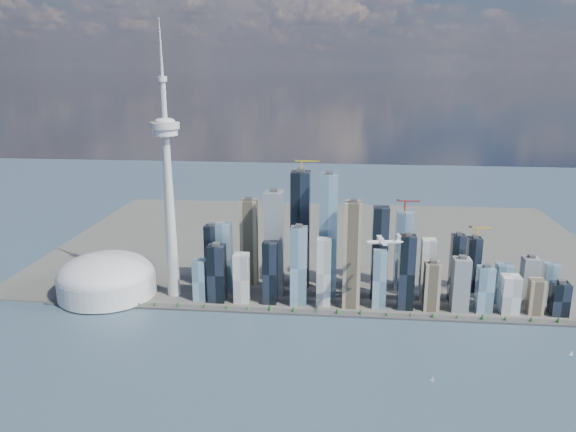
# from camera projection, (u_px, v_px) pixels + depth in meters

# --- Properties ---
(ground) EXTENTS (4000.00, 4000.00, 0.00)m
(ground) POSITION_uv_depth(u_px,v_px,m) (307.00, 384.00, 849.19)
(ground) COLOR #314257
(ground) RESTS_ON ground
(seawall) EXTENTS (1100.00, 22.00, 4.00)m
(seawall) POSITION_uv_depth(u_px,v_px,m) (316.00, 313.00, 1089.01)
(seawall) COLOR #383838
(seawall) RESTS_ON ground
(land) EXTENTS (1400.00, 900.00, 3.00)m
(land) POSITION_uv_depth(u_px,v_px,m) (324.00, 243.00, 1521.73)
(land) COLOR #4C4C47
(land) RESTS_ON ground
(shoreline_trees) EXTENTS (960.53, 7.20, 8.80)m
(shoreline_trees) POSITION_uv_depth(u_px,v_px,m) (316.00, 310.00, 1087.26)
(shoreline_trees) COLOR #3F2D1E
(shoreline_trees) RESTS_ON seawall
(skyscraper_cluster) EXTENTS (736.00, 142.00, 276.91)m
(skyscraper_cluster) POSITION_uv_depth(u_px,v_px,m) (348.00, 258.00, 1144.98)
(skyscraper_cluster) COLOR black
(skyscraper_cluster) RESTS_ON land
(needle_tower) EXTENTS (56.00, 56.00, 550.50)m
(needle_tower) POSITION_uv_depth(u_px,v_px,m) (168.00, 186.00, 1115.06)
(needle_tower) COLOR #B0B0AA
(needle_tower) RESTS_ON land
(dome_stadium) EXTENTS (200.00, 200.00, 86.00)m
(dome_stadium) POSITION_uv_depth(u_px,v_px,m) (107.00, 278.00, 1169.57)
(dome_stadium) COLOR silver
(dome_stadium) RESTS_ON land
(airplane) EXTENTS (69.40, 61.57, 16.92)m
(airplane) POSITION_uv_depth(u_px,v_px,m) (384.00, 242.00, 994.89)
(airplane) COLOR white
(airplane) RESTS_ON ground
(sailboat_west) EXTENTS (7.38, 3.33, 10.22)m
(sailboat_west) POSITION_uv_depth(u_px,v_px,m) (432.00, 379.00, 857.48)
(sailboat_west) COLOR white
(sailboat_west) RESTS_ON ground
(sailboat_east) EXTENTS (6.75, 2.84, 9.32)m
(sailboat_east) POSITION_uv_depth(u_px,v_px,m) (571.00, 354.00, 933.81)
(sailboat_east) COLOR white
(sailboat_east) RESTS_ON ground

